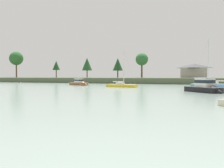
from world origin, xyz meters
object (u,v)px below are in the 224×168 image
at_px(sailboat_yellow, 121,86).
at_px(cruiser_black, 206,89).
at_px(mooring_buoy_white, 21,83).
at_px(sailboat_skyblue, 211,86).
at_px(cruiser_wood, 80,84).

xyz_separation_m(sailboat_yellow, cruiser_black, (17.59, -11.76, 0.35)).
distance_m(sailboat_yellow, mooring_buoy_white, 40.13).
distance_m(sailboat_skyblue, cruiser_wood, 32.11).
height_order(sailboat_yellow, cruiser_wood, sailboat_yellow).
relative_size(sailboat_skyblue, mooring_buoy_white, 19.97).
height_order(sailboat_skyblue, cruiser_black, sailboat_skyblue).
xyz_separation_m(sailboat_skyblue, cruiser_black, (-0.62, -19.75, 0.29)).
height_order(sailboat_skyblue, mooring_buoy_white, sailboat_skyblue).
xyz_separation_m(sailboat_yellow, sailboat_skyblue, (18.21, 8.00, 0.05)).
distance_m(sailboat_yellow, cruiser_wood, 14.96).
height_order(cruiser_wood, cruiser_black, cruiser_black).
relative_size(cruiser_wood, cruiser_black, 1.05).
bearing_deg(cruiser_black, sailboat_skyblue, 88.20).
bearing_deg(mooring_buoy_white, cruiser_wood, -11.22).
xyz_separation_m(cruiser_wood, mooring_buoy_white, (-24.87, 4.94, -0.32)).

